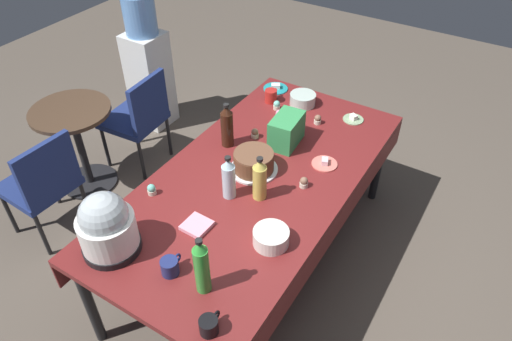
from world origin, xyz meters
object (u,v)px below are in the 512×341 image
(glass_salad_bowl, at_px, (303,99))
(soda_bottle_ginger_ale, at_px, (260,179))
(coffee_mug_red, at_px, (271,96))
(maroon_chair_left, at_px, (43,181))
(ceramic_snack_bowl, at_px, (271,237))
(soda_carton, at_px, (286,130))
(soda_bottle_cola, at_px, (227,126))
(cupcake_rose, at_px, (152,190))
(slow_cooker, at_px, (107,226))
(water_cooler, at_px, (148,66))
(potluck_table, at_px, (256,184))
(cupcake_cocoa, at_px, (318,120))
(frosted_layer_cake, at_px, (254,162))
(round_cafe_table, at_px, (77,134))
(maroon_chair_right, at_px, (139,115))
(cupcake_lemon, at_px, (255,133))
(soda_bottle_lime_soda, at_px, (202,267))
(dessert_plate_sage, at_px, (353,119))
(cupcake_mint, at_px, (277,105))
(cupcake_vanilla, at_px, (279,115))
(dessert_plate_coral, at_px, (325,163))
(coffee_mug_navy, at_px, (170,266))
(cupcake_berry, at_px, (304,182))
(coffee_mug_black, at_px, (209,325))
(soda_bottle_water, at_px, (229,178))
(dessert_plate_teal, at_px, (276,88))

(glass_salad_bowl, distance_m, soda_bottle_ginger_ale, 1.05)
(coffee_mug_red, xyz_separation_m, maroon_chair_left, (-1.34, 1.01, -0.31))
(ceramic_snack_bowl, xyz_separation_m, soda_carton, (0.81, 0.36, 0.06))
(soda_bottle_cola, bearing_deg, cupcake_rose, 170.55)
(slow_cooker, height_order, water_cooler, water_cooler)
(maroon_chair_left, bearing_deg, potluck_table, -68.02)
(cupcake_cocoa, xyz_separation_m, water_cooler, (0.23, 1.80, -0.19))
(frosted_layer_cake, xyz_separation_m, round_cafe_table, (-0.10, 1.55, -0.32))
(maroon_chair_right, bearing_deg, cupcake_cocoa, -77.95)
(cupcake_lemon, relative_size, soda_bottle_lime_soda, 0.20)
(round_cafe_table, height_order, water_cooler, water_cooler)
(dessert_plate_sage, relative_size, water_cooler, 0.12)
(maroon_chair_left, bearing_deg, soda_bottle_lime_soda, -99.47)
(cupcake_mint, xyz_separation_m, cupcake_vanilla, (-0.10, -0.07, 0.00))
(dessert_plate_coral, bearing_deg, coffee_mug_red, 54.89)
(coffee_mug_navy, xyz_separation_m, coffee_mug_red, (1.62, 0.38, 0.00))
(cupcake_berry, bearing_deg, ceramic_snack_bowl, -173.21)
(maroon_chair_right, bearing_deg, maroon_chair_left, -179.99)
(slow_cooker, distance_m, cupcake_vanilla, 1.50)
(soda_carton, bearing_deg, dessert_plate_coral, -107.74)
(glass_salad_bowl, relative_size, coffee_mug_navy, 1.48)
(round_cafe_table, bearing_deg, coffee_mug_red, -55.76)
(coffee_mug_black, bearing_deg, cupcake_vanilla, 19.35)
(cupcake_berry, bearing_deg, soda_bottle_water, 131.66)
(frosted_layer_cake, bearing_deg, cupcake_cocoa, -9.42)
(dessert_plate_sage, height_order, maroon_chair_right, maroon_chair_right)
(frosted_layer_cake, distance_m, water_cooler, 1.93)
(soda_bottle_cola, relative_size, water_cooler, 0.25)
(ceramic_snack_bowl, bearing_deg, maroon_chair_left, 94.86)
(ceramic_snack_bowl, bearing_deg, cupcake_berry, 6.79)
(frosted_layer_cake, xyz_separation_m, maroon_chair_left, (-0.60, 1.32, -0.32))
(dessert_plate_teal, bearing_deg, coffee_mug_black, -157.99)
(cupcake_vanilla, distance_m, soda_bottle_water, 0.86)
(cupcake_cocoa, relative_size, maroon_chair_right, 0.08)
(cupcake_berry, xyz_separation_m, soda_bottle_ginger_ale, (-0.21, 0.18, 0.10))
(cupcake_lemon, relative_size, soda_bottle_cola, 0.22)
(ceramic_snack_bowl, relative_size, coffee_mug_navy, 1.47)
(slow_cooker, xyz_separation_m, water_cooler, (1.81, 1.41, -0.33))
(soda_bottle_ginger_ale, bearing_deg, maroon_chair_right, 69.84)
(ceramic_snack_bowl, bearing_deg, soda_carton, 23.86)
(cupcake_mint, relative_size, soda_bottle_ginger_ale, 0.24)
(soda_bottle_water, height_order, coffee_mug_black, soda_bottle_water)
(water_cooler, bearing_deg, soda_bottle_cola, -118.48)
(frosted_layer_cake, distance_m, soda_bottle_lime_soda, 0.91)
(dessert_plate_sage, xyz_separation_m, soda_bottle_cola, (-0.70, 0.59, 0.13))
(frosted_layer_cake, distance_m, dessert_plate_coral, 0.45)
(cupcake_cocoa, height_order, round_cafe_table, cupcake_cocoa)
(cupcake_berry, bearing_deg, water_cooler, 66.72)
(maroon_chair_left, relative_size, water_cooler, 0.69)
(dessert_plate_teal, xyz_separation_m, water_cooler, (-0.02, 1.32, -0.17))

